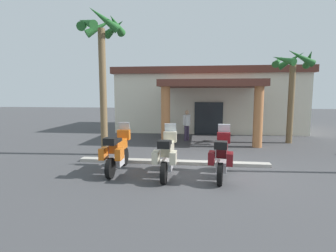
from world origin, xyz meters
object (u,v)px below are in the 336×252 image
motel_building (208,99)px  motorcycle_orange (117,151)px  motorcycle_maroon (222,156)px  palm_tree_roadside (102,46)px  pedestrian (187,123)px  palm_tree_near_portico (292,73)px  motorcycle_cream (167,155)px

motel_building → motorcycle_orange: size_ratio=5.84×
motorcycle_maroon → palm_tree_roadside: 6.67m
pedestrian → palm_tree_roadside: bearing=-85.2°
motel_building → motorcycle_orange: 12.35m
pedestrian → motel_building: bearing=121.9°
pedestrian → palm_tree_roadside: palm_tree_roadside is taller
motorcycle_orange → pedestrian: (2.01, 6.30, 0.30)m
motel_building → motorcycle_maroon: motel_building is taller
pedestrian → palm_tree_roadside: 6.29m
motel_building → palm_tree_near_portico: palm_tree_near_portico is taller
motorcycle_orange → pedestrian: pedestrian is taller
pedestrian → motorcycle_cream: bearing=-47.4°
motorcycle_maroon → palm_tree_near_portico: size_ratio=0.44×
motel_building → motorcycle_maroon: 12.10m
motorcycle_cream → motorcycle_maroon: 1.73m
motorcycle_cream → pedestrian: bearing=-2.1°
pedestrian → palm_tree_near_portico: (5.46, -0.08, 2.69)m
palm_tree_near_portico → palm_tree_roadside: size_ratio=0.83×
motorcycle_maroon → palm_tree_roadside: (-4.78, 2.55, 3.89)m
motorcycle_orange → palm_tree_near_portico: size_ratio=0.44×
palm_tree_near_portico → palm_tree_roadside: palm_tree_roadside is taller
motel_building → motorcycle_cream: size_ratio=5.84×
motel_building → motorcycle_maroon: (0.16, -12.01, -1.53)m
motel_building → motorcycle_cream: bearing=-97.3°
pedestrian → palm_tree_near_portico: size_ratio=0.34×
motorcycle_maroon → pedestrian: 6.66m
motel_building → pedestrian: motel_building is taller
motel_building → palm_tree_near_portico: (4.18, -5.59, 1.46)m
motel_building → motorcycle_maroon: bearing=-89.2°
pedestrian → palm_tree_near_portico: palm_tree_near_portico is taller
motorcycle_maroon → palm_tree_roadside: palm_tree_roadside is taller
motel_building → motorcycle_cream: (-1.56, -12.07, -1.53)m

